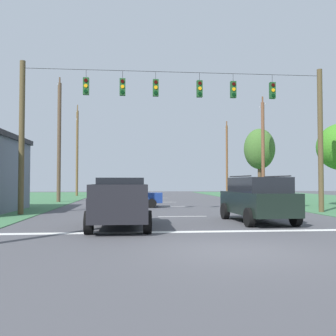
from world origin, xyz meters
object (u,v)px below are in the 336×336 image
Objects in this scene: distant_car_crossing_white at (260,193)px; utility_pole_far_right at (227,159)px; suv_black at (257,198)px; utility_pole_far_left at (77,151)px; utility_pole_mid_right at (263,150)px; utility_pole_mid_left at (59,141)px; pickup_truck at (120,203)px; distant_car_oncoming at (132,196)px; tree_roadside_right at (259,149)px; overhead_signal_span at (177,127)px.

distant_car_crossing_white is 15.59m from utility_pole_far_right.
utility_pole_far_right reaches higher than suv_black.
suv_black is 34.65m from utility_pole_far_left.
utility_pole_mid_left is at bearing -179.92° from utility_pole_mid_right.
pickup_truck is 1.10× the size of suv_black.
suv_black is at bearing -55.92° from utility_pole_mid_left.
tree_roadside_right reaches higher than distant_car_oncoming.
utility_pole_far_right reaches higher than overhead_signal_span.
distant_car_crossing_white is 0.46× the size of utility_pole_mid_right.
utility_pole_mid_left reaches higher than utility_pole_mid_right.
suv_black is 0.43× the size of utility_pole_far_left.
distant_car_oncoming is at bearing 117.66° from suv_black.
pickup_truck is at bearing -123.81° from distant_car_crossing_white.
distant_car_crossing_white is at bearing 70.73° from suv_black.
distant_car_oncoming is 0.38× the size of utility_pole_far_left.
suv_black is 0.45× the size of utility_pole_mid_left.
distant_car_crossing_white and distant_car_oncoming have the same top height.
tree_roadside_right is (10.21, 15.85, 0.13)m from overhead_signal_span.
overhead_signal_span is at bearing -65.56° from distant_car_oncoming.
distant_car_oncoming is 0.45× the size of utility_pole_mid_right.
utility_pole_far_right is at bearing 36.54° from utility_pole_mid_left.
distant_car_oncoming is 0.40× the size of utility_pole_mid_left.
distant_car_oncoming is at bearing -120.30° from utility_pole_far_right.
suv_black is 0.51× the size of utility_pole_mid_right.
distant_car_crossing_white is 0.47× the size of utility_pole_far_right.
tree_roadside_right is at bearing 70.82° from suv_black.
pickup_truck is 25.98m from tree_roadside_right.
utility_pole_mid_left is (-11.89, 17.58, 4.29)m from suv_black.
tree_roadside_right is (0.75, 3.18, 0.35)m from utility_pole_mid_right.
utility_pole_far_right is at bearing 59.70° from distant_car_oncoming.
distant_car_crossing_white is (5.65, 16.15, -0.27)m from suv_black.
pickup_truck is 1.21× the size of distant_car_crossing_white.
utility_pole_far_left is at bearing 142.59° from utility_pole_mid_right.
tree_roadside_right is at bearing 9.51° from utility_pole_mid_left.
overhead_signal_span reaches higher than distant_car_oncoming.
overhead_signal_span is 3.89× the size of distant_car_crossing_white.
overhead_signal_span is at bearing -122.78° from tree_roadside_right.
pickup_truck is at bearing -92.12° from distant_car_oncoming.
utility_pole_far_right is 0.87× the size of utility_pole_mid_left.
utility_pole_far_right is at bearing 68.92° from pickup_truck.
tree_roadside_right is (7.23, 20.78, 3.98)m from suv_black.
utility_pole_mid_left is at bearing 107.47° from pickup_truck.
distant_car_oncoming is (-5.54, 10.57, -0.27)m from suv_black.
utility_pole_far_right is at bearing 86.66° from distant_car_crossing_white.
tree_roadside_right is at bearing 76.68° from utility_pole_mid_right.
utility_pole_mid_left is 0.96× the size of utility_pole_far_left.
distant_car_crossing_white is 0.39× the size of utility_pole_far_left.
utility_pole_mid_right is (0.83, 1.45, 3.90)m from distant_car_crossing_white.
utility_pole_mid_right reaches higher than suv_black.
pickup_truck is (-3.00, -6.14, -3.94)m from overhead_signal_span.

